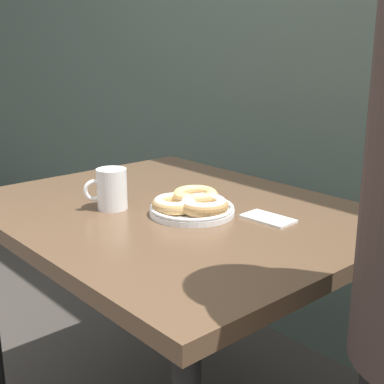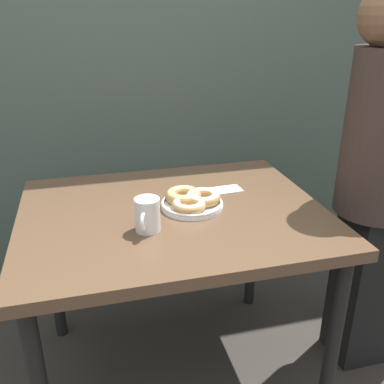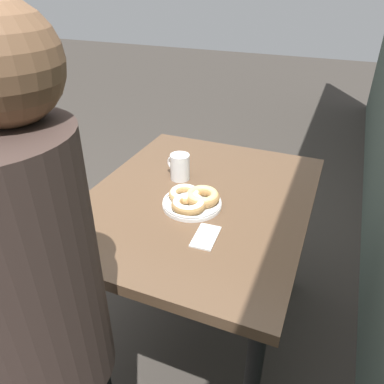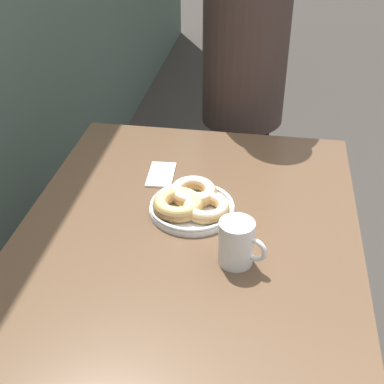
{
  "view_description": "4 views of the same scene",
  "coord_description": "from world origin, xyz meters",
  "px_view_note": "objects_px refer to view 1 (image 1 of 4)",
  "views": [
    {
      "loc": [
        1.06,
        -0.5,
        1.19
      ],
      "look_at": [
        0.07,
        0.37,
        0.81
      ],
      "focal_mm": 50.0,
      "sensor_mm": 36.0,
      "label": 1
    },
    {
      "loc": [
        -0.27,
        -0.96,
        1.4
      ],
      "look_at": [
        0.07,
        0.37,
        0.81
      ],
      "focal_mm": 40.0,
      "sensor_mm": 36.0,
      "label": 2
    },
    {
      "loc": [
        1.16,
        0.82,
        1.51
      ],
      "look_at": [
        0.07,
        0.37,
        0.81
      ],
      "focal_mm": 35.0,
      "sensor_mm": 36.0,
      "label": 3
    },
    {
      "loc": [
        -1.04,
        0.19,
        1.56
      ],
      "look_at": [
        0.07,
        0.37,
        0.81
      ],
      "focal_mm": 50.0,
      "sensor_mm": 36.0,
      "label": 4
    }
  ],
  "objects_px": {
    "dining_table": "(174,237)",
    "coffee_mug": "(111,189)",
    "napkin": "(268,218)",
    "donut_plate": "(192,204)"
  },
  "relations": [
    {
      "from": "coffee_mug",
      "to": "napkin",
      "type": "height_order",
      "value": "coffee_mug"
    },
    {
      "from": "dining_table",
      "to": "napkin",
      "type": "xyz_separation_m",
      "value": [
        0.23,
        0.12,
        0.09
      ]
    },
    {
      "from": "coffee_mug",
      "to": "dining_table",
      "type": "bearing_deg",
      "value": 49.5
    },
    {
      "from": "coffee_mug",
      "to": "donut_plate",
      "type": "bearing_deg",
      "value": 36.53
    },
    {
      "from": "donut_plate",
      "to": "coffee_mug",
      "type": "relative_size",
      "value": 2.08
    },
    {
      "from": "napkin",
      "to": "donut_plate",
      "type": "bearing_deg",
      "value": -144.91
    },
    {
      "from": "donut_plate",
      "to": "napkin",
      "type": "xyz_separation_m",
      "value": [
        0.16,
        0.11,
        -0.03
      ]
    },
    {
      "from": "dining_table",
      "to": "coffee_mug",
      "type": "relative_size",
      "value": 9.38
    },
    {
      "from": "donut_plate",
      "to": "napkin",
      "type": "height_order",
      "value": "donut_plate"
    },
    {
      "from": "dining_table",
      "to": "coffee_mug",
      "type": "bearing_deg",
      "value": -130.5
    }
  ]
}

